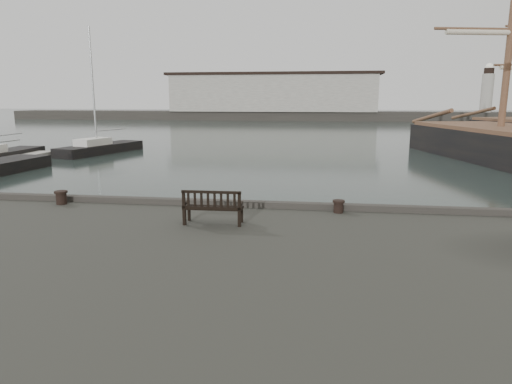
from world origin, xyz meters
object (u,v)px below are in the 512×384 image
Objects in this scene: bench at (213,213)px; bollard_right at (338,206)px; bollard_left at (61,198)px; yacht_d at (101,151)px.

bollard_right is (3.30, 1.69, -0.10)m from bench.
bollard_left is at bearing -179.21° from bollard_right.
bollard_right is at bearing -36.74° from yacht_d.
bench is 4.30× the size of bollard_right.
bench is at bearing -43.27° from yacht_d.
bollard_left is 8.54m from bollard_right.
bollard_left is at bearing 161.93° from bench.
bollard_right is 0.03× the size of yacht_d.
bollard_left is 28.15m from yacht_d.
bollard_left is at bearing -50.68° from yacht_d.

